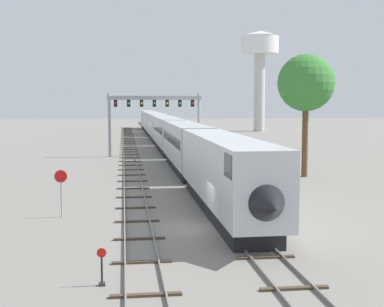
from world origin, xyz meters
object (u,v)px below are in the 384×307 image
(signal_gantry, at_px, (154,110))
(passenger_train, at_px, (162,129))
(water_tower, at_px, (260,54))
(trackside_tree_left, at_px, (306,84))
(stop_sign, at_px, (61,187))
(switch_stand, at_px, (102,272))

(signal_gantry, bearing_deg, passenger_train, 82.50)
(signal_gantry, bearing_deg, water_tower, 63.50)
(trackside_tree_left, bearing_deg, stop_sign, -143.47)
(trackside_tree_left, bearing_deg, signal_gantry, 121.40)
(passenger_train, xyz_separation_m, switch_stand, (-7.10, -65.79, -2.09))
(water_tower, relative_size, stop_sign, 8.32)
(water_tower, bearing_deg, stop_sign, -111.26)
(stop_sign, bearing_deg, passenger_train, 79.35)
(trackside_tree_left, bearing_deg, passenger_train, 105.47)
(signal_gantry, distance_m, switch_stand, 49.25)
(signal_gantry, relative_size, trackside_tree_left, 1.06)
(signal_gantry, xyz_separation_m, trackside_tree_left, (12.77, -20.91, 2.64))
(passenger_train, bearing_deg, signal_gantry, -97.50)
(stop_sign, relative_size, trackside_tree_left, 0.25)
(trackside_tree_left, bearing_deg, water_tower, 78.54)
(signal_gantry, height_order, stop_sign, signal_gantry)
(switch_stand, bearing_deg, signal_gantry, 84.31)
(passenger_train, relative_size, switch_stand, 86.85)
(stop_sign, distance_m, trackside_tree_left, 26.42)
(switch_stand, distance_m, stop_sign, 12.99)
(switch_stand, distance_m, trackside_tree_left, 33.89)
(switch_stand, xyz_separation_m, stop_sign, (-2.90, 12.59, 1.35))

